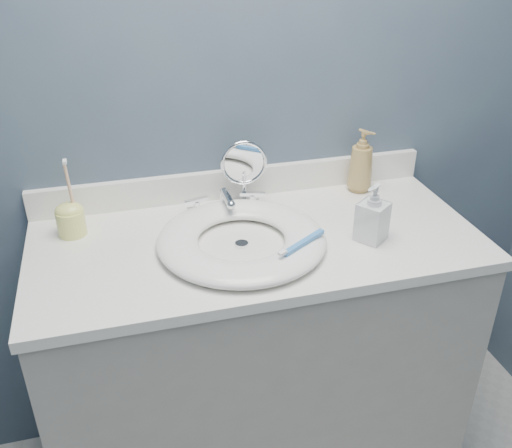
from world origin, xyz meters
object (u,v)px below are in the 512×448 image
object	(u,v)px
makeup_mirror	(244,170)
soap_bottle_clear	(373,213)
soap_bottle_amber	(361,161)
toothbrush_holder	(70,218)

from	to	relation	value
makeup_mirror	soap_bottle_clear	xyz separation A→B (m)	(0.28, -0.29, -0.03)
makeup_mirror	soap_bottle_amber	size ratio (longest dim) A/B	1.02
soap_bottle_clear	toothbrush_holder	size ratio (longest dim) A/B	0.73
soap_bottle_amber	soap_bottle_clear	xyz separation A→B (m)	(-0.10, -0.29, -0.02)
makeup_mirror	soap_bottle_amber	xyz separation A→B (m)	(0.38, 0.00, -0.01)
makeup_mirror	soap_bottle_amber	bearing A→B (deg)	4.44
soap_bottle_clear	soap_bottle_amber	bearing A→B (deg)	125.10
makeup_mirror	toothbrush_holder	world-z (taller)	toothbrush_holder
makeup_mirror	toothbrush_holder	distance (m)	0.51
soap_bottle_clear	toothbrush_holder	distance (m)	0.82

